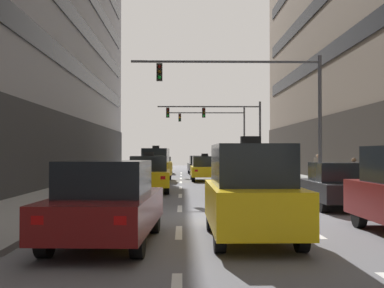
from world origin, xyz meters
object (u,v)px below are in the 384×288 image
taxi_driving_3 (251,192)px  pedestrian_0 (318,165)px  taxi_driving_5 (156,165)px  car_driving_6 (199,165)px  traffic_signal_2 (222,127)px  taxi_driving_2 (162,165)px  car_driving_4 (107,203)px  traffic_signal_1 (224,122)px  taxi_driving_1 (149,174)px  car_parked_2 (335,186)px  traffic_signal_0 (262,94)px  taxi_driving_0 (205,169)px  pedestrian_1 (354,172)px

taxi_driving_3 → pedestrian_0: size_ratio=2.58×
taxi_driving_5 → car_driving_6: taxi_driving_5 is taller
taxi_driving_3 → traffic_signal_2: 42.40m
taxi_driving_2 → car_driving_4: taxi_driving_2 is taller
traffic_signal_1 → car_driving_4: bearing=-99.2°
taxi_driving_2 → car_driving_6: (3.26, -1.05, 0.04)m
taxi_driving_1 → taxi_driving_2: taxi_driving_1 is taller
taxi_driving_3 → pedestrian_0: taxi_driving_3 is taller
car_driving_4 → car_parked_2: 9.42m
taxi_driving_2 → taxi_driving_5: 11.44m
taxi_driving_1 → car_parked_2: (6.83, -7.02, -0.09)m
taxi_driving_3 → taxi_driving_2: bearing=95.5°
car_driving_4 → car_driving_6: size_ratio=1.05×
taxi_driving_3 → traffic_signal_2: (2.80, 42.15, 3.62)m
taxi_driving_1 → traffic_signal_0: (5.48, -0.02, 3.87)m
taxi_driving_1 → pedestrian_0: (10.34, 7.85, 0.24)m
taxi_driving_0 → taxi_driving_3: taxi_driving_3 is taller
taxi_driving_1 → traffic_signal_0: bearing=-0.2°
taxi_driving_3 → car_driving_6: size_ratio=0.96×
taxi_driving_3 → pedestrian_1: bearing=61.2°
taxi_driving_2 → pedestrian_0: size_ratio=2.50×
taxi_driving_0 → taxi_driving_1: taxi_driving_1 is taller
taxi_driving_2 → pedestrian_1: taxi_driving_2 is taller
traffic_signal_1 → traffic_signal_2: (0.71, 10.71, 0.07)m
taxi_driving_2 → traffic_signal_2: bearing=53.5°
car_driving_6 → traffic_signal_1: size_ratio=0.50×
traffic_signal_1 → pedestrian_0: bearing=-63.7°
car_driving_6 → traffic_signal_0: size_ratio=0.48×
car_parked_2 → pedestrian_0: 15.28m
taxi_driving_2 → traffic_signal_1: size_ratio=0.47×
traffic_signal_1 → traffic_signal_2: size_ratio=1.08×
traffic_signal_0 → pedestrian_0: (4.86, 7.87, -3.63)m
taxi_driving_2 → taxi_driving_3: bearing=-84.5°
pedestrian_1 → taxi_driving_3: bearing=-118.8°
car_driving_6 → traffic_signal_2: traffic_signal_2 is taller
taxi_driving_1 → taxi_driving_0: bearing=72.1°
car_driving_4 → taxi_driving_5: taxi_driving_5 is taller
car_driving_4 → pedestrian_1: bearing=51.6°
car_parked_2 → traffic_signal_1: 25.68m
taxi_driving_5 → pedestrian_0: size_ratio=2.77×
taxi_driving_5 → taxi_driving_3: bearing=-81.8°
car_driving_6 → traffic_signal_1: (2.07, -1.49, 3.76)m
taxi_driving_1 → traffic_signal_1: bearing=74.3°
taxi_driving_5 → taxi_driving_0: bearing=3.8°
taxi_driving_0 → traffic_signal_2: 19.95m
taxi_driving_0 → traffic_signal_0: traffic_signal_0 is taller
car_driving_4 → traffic_signal_1: traffic_signal_1 is taller
taxi_driving_1 → car_driving_4: (0.02, -13.53, -0.01)m
taxi_driving_3 → taxi_driving_5: bearing=98.2°
car_driving_4 → traffic_signal_1: (5.13, 31.85, 3.73)m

